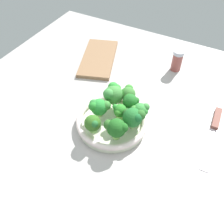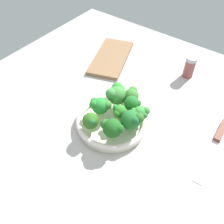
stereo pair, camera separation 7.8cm
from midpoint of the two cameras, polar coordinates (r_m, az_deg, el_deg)
The scene contains 14 objects.
ground_plane at distance 82.00cm, azimuth 3.92°, elevation -5.75°, with size 130.00×130.00×2.50cm, color #ACA7A4.
bowl at distance 81.82cm, azimuth 2.74°, elevation -2.39°, with size 23.87×23.87×3.54cm.
broccoli_floret_0 at distance 83.15cm, azimuth 7.28°, elevation 3.72°, with size 5.85×5.05×6.32cm.
broccoli_floret_1 at distance 77.50cm, azimuth 4.62°, elevation -0.24°, with size 4.78×4.70×6.07cm.
broccoli_floret_2 at distance 74.64cm, azimuth 7.52°, elevation -1.89°, with size 6.17×7.08×7.46cm.
broccoli_floret_3 at distance 79.05cm, azimuth -0.03°, elevation 1.40°, with size 5.63×6.55×6.36cm.
broccoli_floret_4 at distance 79.74cm, azimuth 7.50°, elevation 1.70°, with size 4.93×5.02×6.80cm.
broccoli_floret_5 at distance 82.39cm, azimuth 3.75°, elevation 4.11°, with size 7.70×6.55×7.43cm.
broccoli_floret_6 at distance 72.04cm, azimuth 3.27°, elevation -3.96°, with size 5.82×7.45×7.45cm.
broccoli_floret_7 at distance 77.55cm, azimuth 9.55°, elevation -0.49°, with size 4.71×5.52×6.33cm.
broccoli_floret_8 at distance 75.20cm, azimuth -1.97°, elevation -2.26°, with size 5.23×5.17×6.05cm.
knife at distance 86.79cm, azimuth 25.54°, elevation -6.24°, with size 26.69×3.84×1.50cm.
cutting_board at distance 110.53cm, azimuth 1.88°, elevation 12.44°, with size 27.35×13.49×1.60cm, color #896344.
pepper_shaker at distance 104.82cm, azimuth 19.69°, elevation 9.76°, with size 4.36×4.36×9.02cm.
Camera 2 is at (-40.36, -28.05, 64.39)cm, focal length 39.35 mm.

